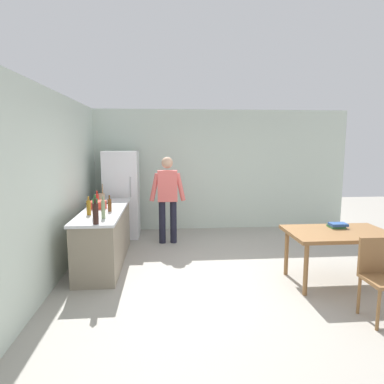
% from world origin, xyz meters
% --- Properties ---
extents(ground_plane, '(14.00, 14.00, 0.00)m').
position_xyz_m(ground_plane, '(0.00, 0.00, 0.00)').
color(ground_plane, '#9E998E').
extents(wall_back, '(6.40, 0.12, 2.70)m').
position_xyz_m(wall_back, '(0.00, 3.00, 1.35)').
color(wall_back, silver).
rests_on(wall_back, ground_plane).
extents(wall_left, '(0.12, 5.60, 2.70)m').
position_xyz_m(wall_left, '(-2.60, 0.20, 1.35)').
color(wall_left, silver).
rests_on(wall_left, ground_plane).
extents(kitchen_counter, '(0.64, 2.20, 0.90)m').
position_xyz_m(kitchen_counter, '(-2.00, 0.80, 0.45)').
color(kitchen_counter, gray).
rests_on(kitchen_counter, ground_plane).
extents(refrigerator, '(0.70, 0.67, 1.80)m').
position_xyz_m(refrigerator, '(-1.90, 2.40, 0.90)').
color(refrigerator, white).
rests_on(refrigerator, ground_plane).
extents(person, '(0.70, 0.22, 1.70)m').
position_xyz_m(person, '(-0.95, 1.85, 0.98)').
color(person, '#1E1E2D').
rests_on(person, ground_plane).
extents(dining_table, '(1.40, 0.90, 0.75)m').
position_xyz_m(dining_table, '(1.40, -0.30, 0.67)').
color(dining_table, olive).
rests_on(dining_table, ground_plane).
extents(chair, '(0.42, 0.42, 0.91)m').
position_xyz_m(chair, '(1.40, -1.27, 0.53)').
color(chair, olive).
rests_on(chair, ground_plane).
extents(cooking_pot, '(0.40, 0.28, 0.12)m').
position_xyz_m(cooking_pot, '(-2.10, 0.90, 0.96)').
color(cooking_pot, red).
rests_on(cooking_pot, kitchen_counter).
extents(utensil_jar, '(0.11, 0.11, 0.32)m').
position_xyz_m(utensil_jar, '(-2.17, 1.63, 0.98)').
color(utensil_jar, tan).
rests_on(utensil_jar, kitchen_counter).
extents(bottle_vinegar_tall, '(0.06, 0.06, 0.32)m').
position_xyz_m(bottle_vinegar_tall, '(-1.88, 0.12, 1.04)').
color(bottle_vinegar_tall, gray).
rests_on(bottle_vinegar_tall, kitchen_counter).
extents(bottle_sauce_red, '(0.06, 0.06, 0.24)m').
position_xyz_m(bottle_sauce_red, '(-2.18, 1.25, 1.00)').
color(bottle_sauce_red, '#B22319').
rests_on(bottle_sauce_red, kitchen_counter).
extents(bottle_oil_amber, '(0.06, 0.06, 0.28)m').
position_xyz_m(bottle_oil_amber, '(-2.14, 0.38, 1.02)').
color(bottle_oil_amber, '#996619').
rests_on(bottle_oil_amber, kitchen_counter).
extents(bottle_wine_green, '(0.08, 0.08, 0.34)m').
position_xyz_m(bottle_wine_green, '(-2.00, 0.16, 1.05)').
color(bottle_wine_green, '#1E5123').
rests_on(bottle_wine_green, kitchen_counter).
extents(bottle_beer_brown, '(0.06, 0.06, 0.26)m').
position_xyz_m(bottle_beer_brown, '(-1.87, 0.61, 1.01)').
color(bottle_beer_brown, '#5B3314').
rests_on(bottle_beer_brown, kitchen_counter).
extents(bottle_wine_dark, '(0.08, 0.08, 0.34)m').
position_xyz_m(bottle_wine_dark, '(-1.93, -0.21, 1.05)').
color(bottle_wine_dark, black).
rests_on(bottle_wine_dark, kitchen_counter).
extents(book_stack, '(0.24, 0.20, 0.07)m').
position_xyz_m(book_stack, '(1.48, -0.11, 0.79)').
color(book_stack, '#387A47').
rests_on(book_stack, dining_table).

